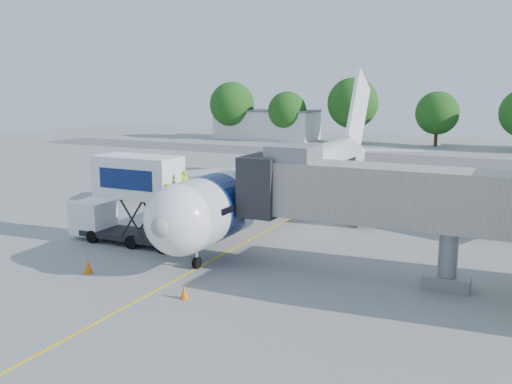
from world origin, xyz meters
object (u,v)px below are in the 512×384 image
at_px(aircraft, 293,178).
at_px(jet_bridge, 358,193).
at_px(catering_hiloader, 130,200).
at_px(ground_tug, 37,310).

bearing_deg(aircraft, jet_bridge, -54.30).
relative_size(aircraft, catering_hiloader, 4.44).
distance_m(jet_bridge, ground_tug, 15.75).
xyz_separation_m(jet_bridge, ground_tug, (-9.81, -11.78, -3.61)).
distance_m(jet_bridge, catering_hiloader, 14.35).
bearing_deg(jet_bridge, ground_tug, -129.77).
xyz_separation_m(jet_bridge, catering_hiloader, (-14.26, -0.00, -1.58)).
height_order(aircraft, catering_hiloader, aircraft).
relative_size(aircraft, jet_bridge, 2.71).
height_order(jet_bridge, ground_tug, jet_bridge).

